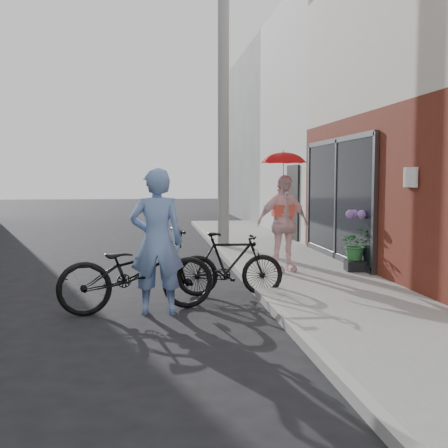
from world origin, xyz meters
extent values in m
plane|color=black|center=(0.00, 0.00, 0.00)|extent=(80.00, 80.00, 0.00)
cube|color=gray|center=(2.10, 2.00, 0.06)|extent=(2.20, 24.00, 0.12)
cube|color=#9E9E99|center=(0.94, 2.00, 0.06)|extent=(0.12, 24.00, 0.12)
cube|color=black|center=(3.16, 3.50, 1.36)|extent=(0.06, 3.80, 2.40)
cube|color=white|center=(3.16, 0.20, 1.82)|extent=(0.04, 0.40, 0.30)
cube|color=silver|center=(7.20, 9.00, 3.50)|extent=(8.00, 6.00, 7.00)
cube|color=slate|center=(7.20, 16.00, 3.50)|extent=(8.00, 8.00, 7.00)
cylinder|color=#9E9E99|center=(1.10, 6.00, 3.50)|extent=(0.28, 0.28, 7.00)
imported|color=#7494CF|center=(-0.62, -0.33, 0.97)|extent=(0.73, 0.50, 1.94)
imported|color=black|center=(-0.88, -0.18, 0.56)|extent=(2.23, 1.15, 1.12)
imported|color=black|center=(0.50, 0.66, 0.49)|extent=(1.66, 0.54, 0.98)
imported|color=#FFD5D6|center=(1.67, 2.09, 0.99)|extent=(1.09, 0.66, 1.74)
imported|color=red|center=(1.67, 2.09, 2.21)|extent=(0.78, 0.78, 0.69)
cube|color=black|center=(3.00, 1.96, 0.21)|extent=(0.40, 0.40, 0.19)
imported|color=#2E7439|center=(3.00, 1.96, 0.61)|extent=(0.54, 0.47, 0.60)
camera|label=1|loc=(-0.69, -7.76, 1.82)|focal=45.00mm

